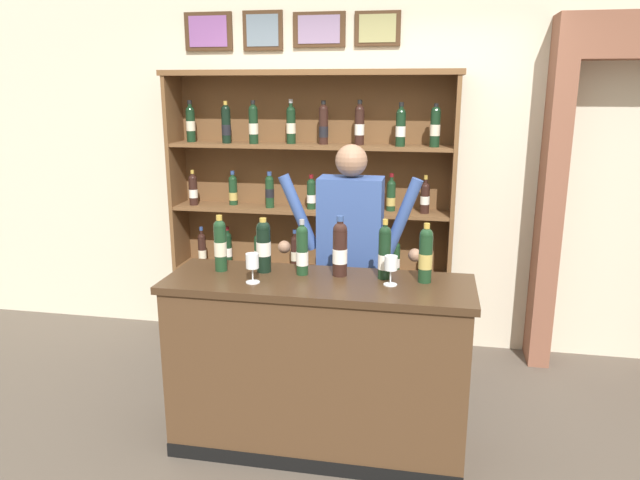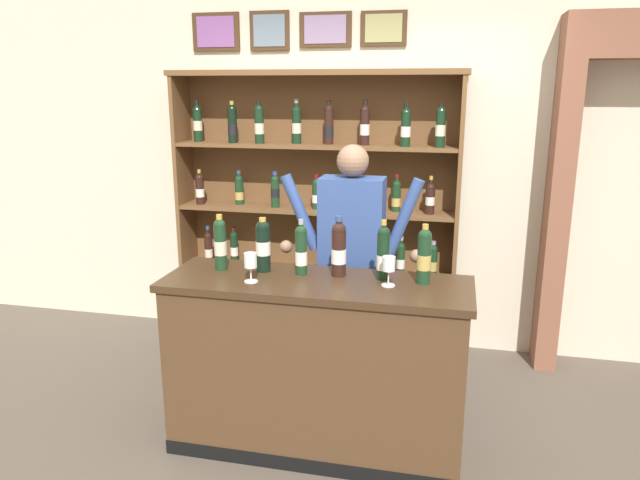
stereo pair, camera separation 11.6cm
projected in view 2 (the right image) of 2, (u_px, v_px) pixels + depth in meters
ground_plane at (331, 448)px, 3.40m from camera, size 14.00×14.00×0.02m
back_wall at (376, 127)px, 4.51m from camera, size 12.00×0.19×3.40m
wine_shelf at (316, 206)px, 4.52m from camera, size 2.18×0.33×2.11m
tasting_counter at (316, 366)px, 3.29m from camera, size 1.65×0.55×0.99m
shopkeeper at (352, 249)px, 3.65m from camera, size 0.89×0.22×1.67m
tasting_bottle_brunello at (220, 243)px, 3.32m from camera, size 0.07×0.07×0.32m
tasting_bottle_prosecco at (263, 244)px, 3.29m from camera, size 0.08×0.08×0.31m
tasting_bottle_super_tuscan at (301, 250)px, 3.24m from camera, size 0.07×0.07×0.31m
tasting_bottle_vin_santo at (339, 248)px, 3.21m from camera, size 0.08×0.08×0.33m
tasting_bottle_grappa at (383, 253)px, 3.15m from camera, size 0.07×0.07×0.33m
tasting_bottle_chianti at (424, 255)px, 3.09m from camera, size 0.07×0.07×0.32m
wine_glass_right at (251, 262)px, 3.12m from camera, size 0.07×0.07×0.16m
wine_glass_left at (389, 266)px, 3.06m from camera, size 0.07×0.07×0.16m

